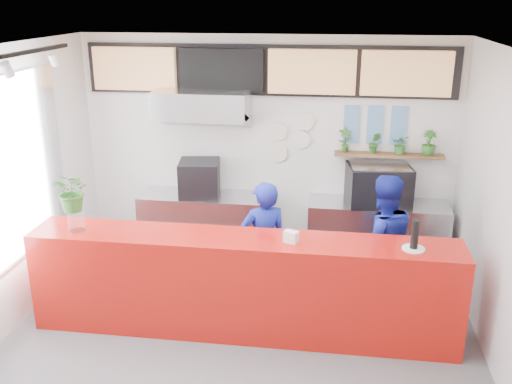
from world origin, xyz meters
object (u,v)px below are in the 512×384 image
Objects in this scene: service_counter at (243,285)px; staff_center at (264,246)px; panini_oven at (199,178)px; espresso_machine at (378,185)px; staff_right at (381,245)px; pepper_mill at (415,234)px.

staff_center reaches higher than service_counter.
panini_oven is at bearing 116.14° from service_counter.
panini_oven is 0.67× the size of espresso_machine.
panini_oven is 0.32× the size of staff_right.
panini_oven is 0.34× the size of staff_center.
service_counter is 2.41m from espresso_machine.
staff_center is at bearing -146.28° from espresso_machine.
staff_center reaches higher than panini_oven.
staff_center reaches higher than espresso_machine.
espresso_machine is (1.48, 1.80, 0.60)m from service_counter.
pepper_mill is (0.25, -0.68, 0.44)m from staff_right.
staff_center reaches higher than pepper_mill.
staff_center is (1.03, -1.23, -0.37)m from panini_oven.
pepper_mill is (0.23, -1.85, 0.11)m from espresso_machine.
staff_right is (1.46, 0.63, 0.27)m from service_counter.
pepper_mill is at bearing -1.63° from service_counter.
staff_right is at bearing 110.44° from pepper_mill.
pepper_mill is at bearing -43.66° from panini_oven.
staff_right reaches higher than espresso_machine.
staff_center is 0.93× the size of staff_right.
panini_oven is 2.63m from staff_right.
staff_center is at bearing -58.18° from panini_oven.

